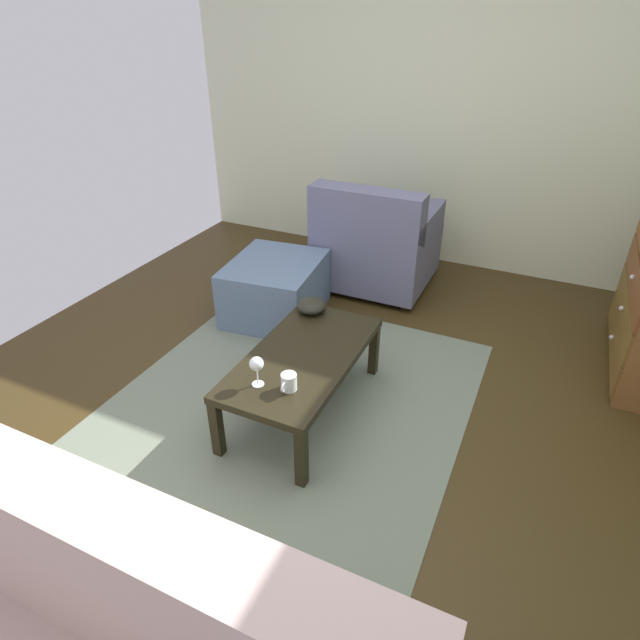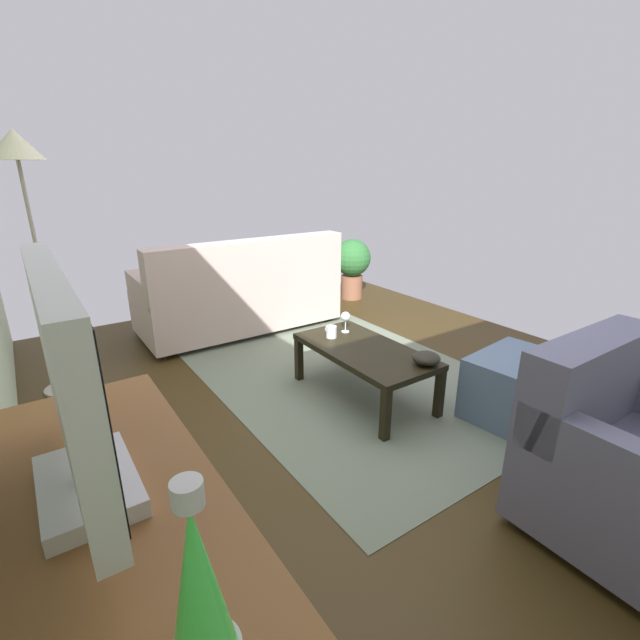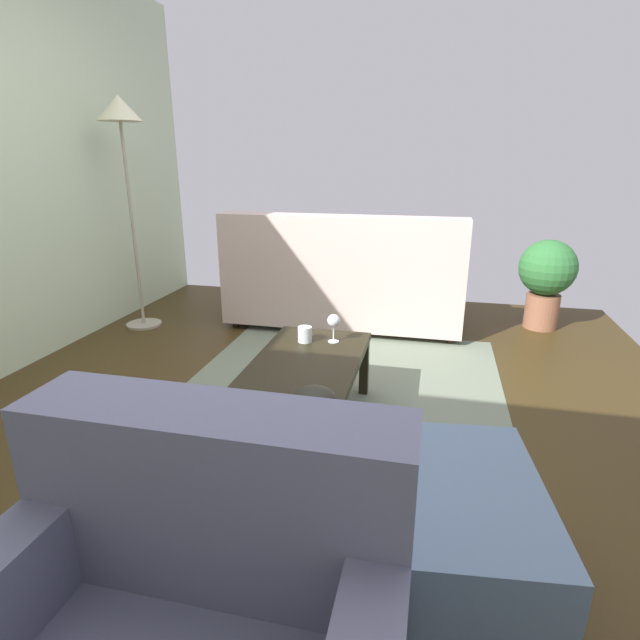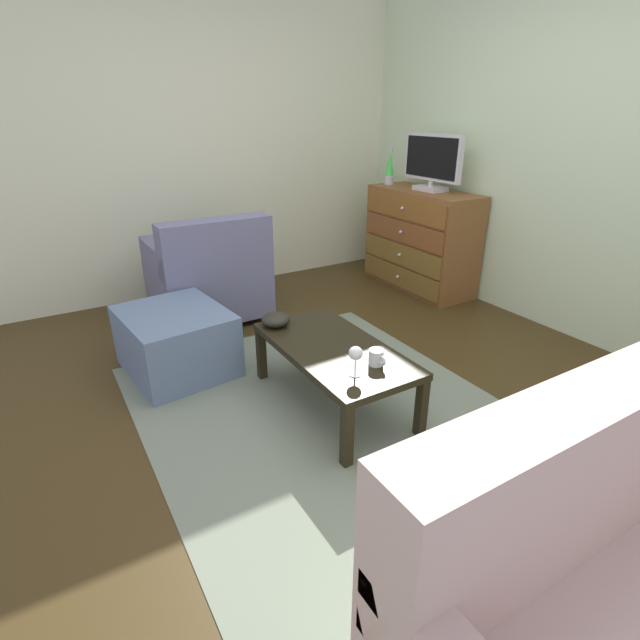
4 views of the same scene
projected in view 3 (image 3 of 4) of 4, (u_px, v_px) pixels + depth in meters
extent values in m
cube|color=#3A2C13|center=(287.00, 429.00, 2.60)|extent=(5.25, 4.44, 0.05)
cube|color=slate|center=(332.00, 410.00, 2.74)|extent=(2.60, 1.90, 0.01)
cube|color=black|center=(223.00, 446.00, 2.10)|extent=(0.05, 0.05, 0.33)
cube|color=black|center=(288.00, 360.00, 2.99)|extent=(0.05, 0.05, 0.33)
cube|color=black|center=(330.00, 461.00, 2.00)|extent=(0.05, 0.05, 0.33)
cube|color=black|center=(364.00, 367.00, 2.89)|extent=(0.05, 0.05, 0.33)
cube|color=black|center=(304.00, 367.00, 2.44)|extent=(1.02, 0.52, 0.04)
cylinder|color=silver|center=(333.00, 341.00, 2.71)|extent=(0.06, 0.06, 0.00)
cylinder|color=silver|center=(333.00, 333.00, 2.70)|extent=(0.01, 0.01, 0.09)
sphere|color=silver|center=(334.00, 321.00, 2.68)|extent=(0.07, 0.07, 0.07)
cylinder|color=silver|center=(305.00, 334.00, 2.70)|extent=(0.08, 0.08, 0.08)
torus|color=silver|center=(307.00, 331.00, 2.75)|extent=(0.05, 0.01, 0.05)
ellipsoid|color=black|center=(314.00, 397.00, 2.00)|extent=(0.17, 0.17, 0.08)
cylinder|color=#332319|center=(449.00, 313.00, 4.36)|extent=(0.05, 0.05, 0.05)
cylinder|color=#332319|center=(264.00, 301.00, 4.73)|extent=(0.05, 0.05, 0.05)
cylinder|color=#332319|center=(450.00, 340.00, 3.73)|extent=(0.05, 0.05, 0.05)
cylinder|color=#332319|center=(236.00, 323.00, 4.10)|extent=(0.05, 0.05, 0.05)
cube|color=beige|center=(346.00, 294.00, 4.16)|extent=(0.85, 1.88, 0.38)
cube|color=beige|center=(339.00, 249.00, 3.73)|extent=(0.20, 1.88, 0.49)
cube|color=beige|center=(457.00, 265.00, 3.88)|extent=(0.81, 0.12, 0.20)
cube|color=beige|center=(246.00, 255.00, 4.26)|extent=(0.81, 0.12, 0.20)
cylinder|color=tan|center=(336.00, 255.00, 4.36)|extent=(0.16, 0.40, 0.16)
cube|color=slate|center=(219.00, 495.00, 1.07)|extent=(0.20, 0.83, 0.42)
cube|color=slate|center=(437.00, 537.00, 1.55)|extent=(0.76, 0.67, 0.41)
cylinder|color=#A59E8C|center=(144.00, 324.00, 4.13)|extent=(0.28, 0.28, 0.02)
cylinder|color=#A59E8C|center=(133.00, 228.00, 3.88)|extent=(0.02, 0.02, 1.56)
cone|color=beige|center=(119.00, 108.00, 3.61)|extent=(0.32, 0.32, 0.18)
cylinder|color=brown|center=(541.00, 311.00, 4.04)|extent=(0.26, 0.26, 0.28)
sphere|color=#2D6B33|center=(548.00, 268.00, 3.93)|extent=(0.44, 0.44, 0.44)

